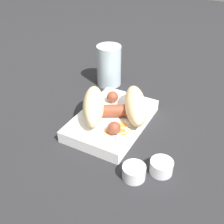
# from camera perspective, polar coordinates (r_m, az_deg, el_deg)

# --- Properties ---
(ground_plane) EXTENTS (3.00, 3.00, 0.00)m
(ground_plane) POSITION_cam_1_polar(r_m,az_deg,el_deg) (0.73, 0.00, -2.62)
(ground_plane) COLOR #232326
(food_tray) EXTENTS (0.24, 0.16, 0.03)m
(food_tray) POSITION_cam_1_polar(r_m,az_deg,el_deg) (0.73, 0.00, -1.65)
(food_tray) COLOR white
(food_tray) RESTS_ON ground_plane
(bread_roll) EXTENTS (0.22, 0.21, 0.06)m
(bread_roll) POSITION_cam_1_polar(r_m,az_deg,el_deg) (0.70, 0.48, 1.39)
(bread_roll) COLOR beige
(bread_roll) RESTS_ON food_tray
(sausage) EXTENTS (0.15, 0.13, 0.03)m
(sausage) POSITION_cam_1_polar(r_m,az_deg,el_deg) (0.70, 0.25, 0.15)
(sausage) COLOR brown
(sausage) RESTS_ON food_tray
(pickled_veggies) EXTENTS (0.08, 0.07, 0.01)m
(pickled_veggies) POSITION_cam_1_polar(r_m,az_deg,el_deg) (0.66, 2.46, -4.17)
(pickled_veggies) COLOR orange
(pickled_veggies) RESTS_ON food_tray
(condiment_cup_near) EXTENTS (0.05, 0.05, 0.03)m
(condiment_cup_near) POSITION_cam_1_polar(r_m,az_deg,el_deg) (0.59, 4.47, -12.17)
(condiment_cup_near) COLOR white
(condiment_cup_near) RESTS_ON ground_plane
(condiment_cup_far) EXTENTS (0.05, 0.05, 0.03)m
(condiment_cup_far) POSITION_cam_1_polar(r_m,az_deg,el_deg) (0.61, 9.98, -11.02)
(condiment_cup_far) COLOR white
(condiment_cup_far) RESTS_ON ground_plane
(drink_glass) EXTENTS (0.08, 0.08, 0.13)m
(drink_glass) POSITION_cam_1_polar(r_m,az_deg,el_deg) (0.89, -0.61, 9.41)
(drink_glass) COLOR silver
(drink_glass) RESTS_ON ground_plane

